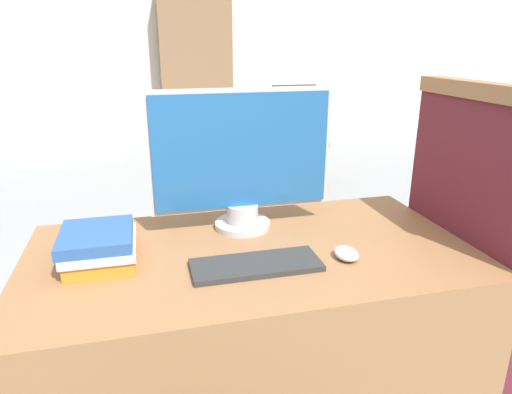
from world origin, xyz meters
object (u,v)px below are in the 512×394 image
Objects in this scene: mouse at (346,253)px; far_chair at (297,131)px; keyboard at (256,265)px; book_stack at (100,246)px; monitor at (242,161)px.

mouse is 3.22m from far_chair.
far_chair reaches higher than keyboard.
keyboard is at bearing 178.06° from mouse.
mouse is at bearing -12.57° from book_stack.
far_chair is (1.61, 2.93, -0.27)m from book_stack.
far_chair is at bearing 68.94° from keyboard.
book_stack is at bearing -161.41° from monitor.
mouse is 0.36× the size of book_stack.
far_chair is at bearing 61.23° from book_stack.
mouse reaches higher than keyboard.
monitor is 1.66× the size of keyboard.
book_stack is 3.35m from far_chair.
monitor reaches higher than far_chair.
monitor is 0.63× the size of far_chair.
mouse is (0.27, -0.01, 0.01)m from keyboard.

